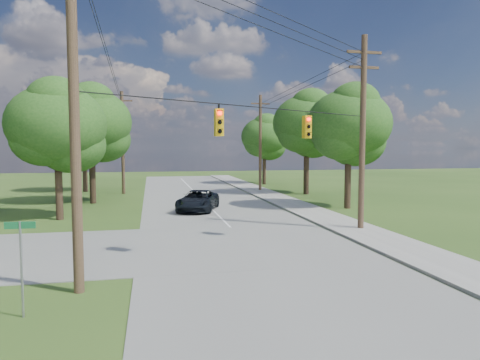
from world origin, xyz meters
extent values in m
plane|color=#2C4C19|center=(0.00, 0.00, 0.00)|extent=(140.00, 140.00, 0.00)
cube|color=gray|center=(2.00, 5.00, 0.01)|extent=(10.00, 100.00, 0.03)
cube|color=#ACA8A1|center=(8.70, 5.00, 0.06)|extent=(2.60, 100.00, 0.12)
cylinder|color=brown|center=(-4.60, 0.40, 6.00)|extent=(0.32, 0.32, 12.00)
cylinder|color=brown|center=(8.90, 8.00, 5.25)|extent=(0.32, 0.32, 10.50)
cube|color=brown|center=(8.90, 8.00, 9.60)|extent=(2.00, 0.12, 0.14)
cube|color=brown|center=(8.90, 8.00, 8.80)|extent=(1.70, 0.12, 0.14)
cylinder|color=brown|center=(8.90, 30.00, 5.00)|extent=(0.32, 0.32, 10.00)
cube|color=brown|center=(8.90, 30.00, 9.10)|extent=(2.00, 0.12, 0.14)
cylinder|color=brown|center=(-5.00, 30.00, 5.00)|extent=(0.32, 0.32, 10.00)
cube|color=brown|center=(-5.00, 30.00, 9.10)|extent=(2.00, 0.12, 0.14)
cylinder|color=black|center=(2.15, 4.20, 10.35)|extent=(13.52, 7.63, 1.53)
cylinder|color=black|center=(2.15, 4.20, 9.95)|extent=(13.52, 7.63, 1.53)
cylinder|color=black|center=(2.15, 4.20, 9.55)|extent=(13.52, 7.63, 1.53)
cylinder|color=black|center=(8.90, 19.00, 9.35)|extent=(0.03, 22.00, 0.53)
cylinder|color=black|center=(-4.80, 15.20, 10.10)|extent=(0.43, 29.60, 2.03)
cylinder|color=black|center=(8.90, 19.00, 8.95)|extent=(0.03, 22.00, 0.53)
cylinder|color=black|center=(-4.80, 15.20, 9.70)|extent=(0.43, 29.60, 2.03)
cylinder|color=black|center=(2.15, 4.20, 6.20)|extent=(13.52, 7.63, 0.04)
cube|color=#E7B20D|center=(0.26, 3.02, 5.48)|extent=(0.32, 0.22, 1.05)
sphere|color=#FF0C05|center=(0.26, 2.88, 5.83)|extent=(0.17, 0.17, 0.17)
cube|color=#E7B20D|center=(0.26, 3.26, 5.48)|extent=(0.32, 0.22, 1.05)
sphere|color=#FF0C05|center=(0.26, 3.40, 5.83)|extent=(0.17, 0.17, 0.17)
cube|color=#E7B20D|center=(4.85, 5.60, 5.48)|extent=(0.32, 0.22, 1.05)
sphere|color=#FF0C05|center=(4.85, 5.46, 5.83)|extent=(0.17, 0.17, 0.17)
cube|color=#E7B20D|center=(4.85, 5.84, 5.48)|extent=(0.32, 0.22, 1.05)
sphere|color=#FF0C05|center=(4.85, 5.98, 5.83)|extent=(0.17, 0.17, 0.17)
cylinder|color=#3E2A1F|center=(-8.00, 15.00, 1.57)|extent=(0.45, 0.45, 3.15)
ellipsoid|color=#1D4B16|center=(-8.00, 15.00, 5.94)|extent=(6.00, 6.00, 4.92)
cylinder|color=#3E2A1F|center=(-7.00, 23.00, 1.75)|extent=(0.50, 0.50, 3.50)
ellipsoid|color=#1D4B16|center=(-7.00, 23.00, 6.60)|extent=(6.40, 6.40, 5.25)
cylinder|color=#3E2A1F|center=(-9.00, 33.00, 1.66)|extent=(0.48, 0.47, 3.32)
ellipsoid|color=#1D4B16|center=(-9.00, 33.00, 6.27)|extent=(6.00, 6.00, 4.92)
cylinder|color=#3E2A1F|center=(12.00, 16.00, 1.66)|extent=(0.48, 0.48, 3.32)
ellipsoid|color=#1D4B16|center=(12.00, 16.00, 6.27)|extent=(6.20, 6.20, 5.08)
cylinder|color=#3E2A1F|center=(12.50, 26.00, 1.84)|extent=(0.52, 0.52, 3.67)
ellipsoid|color=#1D4B16|center=(12.50, 26.00, 6.93)|extent=(6.60, 6.60, 5.41)
cylinder|color=#3E2A1F|center=(11.50, 38.00, 1.57)|extent=(0.45, 0.45, 3.15)
ellipsoid|color=#1D4B16|center=(11.50, 38.00, 5.94)|extent=(5.80, 5.80, 4.76)
imported|color=black|center=(0.93, 16.98, 0.75)|extent=(3.89, 5.69, 1.45)
cylinder|color=gray|center=(-5.73, -1.39, 1.29)|extent=(0.06, 0.06, 2.58)
cube|color=#155C31|center=(-5.73, -1.39, 2.47)|extent=(0.77, 0.06, 0.19)
camera|label=1|loc=(-2.36, -13.38, 4.48)|focal=32.00mm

